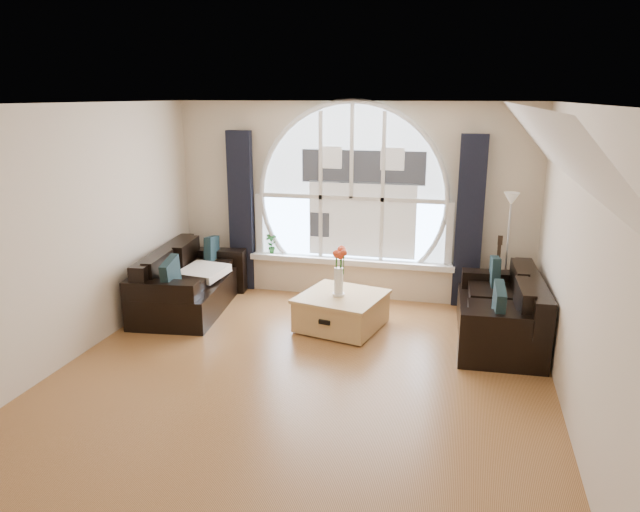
{
  "coord_description": "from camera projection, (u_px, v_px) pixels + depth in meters",
  "views": [
    {
      "loc": [
        1.51,
        -5.2,
        2.77
      ],
      "look_at": [
        0.0,
        0.9,
        1.05
      ],
      "focal_mm": 33.03,
      "sensor_mm": 36.0,
      "label": 1
    }
  ],
  "objects": [
    {
      "name": "wall_front",
      "position": [
        149.0,
        382.0,
        3.02
      ],
      "size": [
        5.0,
        0.01,
        2.7
      ],
      "primitive_type": "cube",
      "color": "beige",
      "rests_on": "ground"
    },
    {
      "name": "vase_flowers",
      "position": [
        339.0,
        265.0,
        7.03
      ],
      "size": [
        0.24,
        0.24,
        0.7
      ],
      "primitive_type": "cube",
      "color": "white",
      "rests_on": "coffee_chest"
    },
    {
      "name": "ceiling",
      "position": [
        296.0,
        104.0,
        5.24
      ],
      "size": [
        5.0,
        5.5,
        0.01
      ],
      "primitive_type": "cube",
      "color": "silver",
      "rests_on": "ground"
    },
    {
      "name": "curtain_right",
      "position": [
        469.0,
        223.0,
        7.74
      ],
      "size": [
        0.35,
        0.12,
        2.3
      ],
      "primitive_type": "cube",
      "color": "black",
      "rests_on": "ground"
    },
    {
      "name": "guitar",
      "position": [
        497.0,
        273.0,
        7.66
      ],
      "size": [
        0.37,
        0.26,
        1.06
      ],
      "primitive_type": "cube",
      "rotation": [
        0.0,
        0.0,
        -0.05
      ],
      "color": "brown",
      "rests_on": "ground"
    },
    {
      "name": "sofa_right",
      "position": [
        499.0,
        308.0,
        6.8
      ],
      "size": [
        0.96,
        1.8,
        0.78
      ],
      "primitive_type": "cube",
      "rotation": [
        0.0,
        0.0,
        0.04
      ],
      "color": "black",
      "rests_on": "ground"
    },
    {
      "name": "window_sill",
      "position": [
        350.0,
        261.0,
        8.3
      ],
      "size": [
        2.9,
        0.22,
        0.08
      ],
      "primitive_type": "cube",
      "color": "white",
      "rests_on": "wall_back"
    },
    {
      "name": "arched_window",
      "position": [
        352.0,
        182.0,
        8.07
      ],
      "size": [
        2.6,
        0.06,
        2.15
      ],
      "primitive_type": "cube",
      "color": "silver",
      "rests_on": "wall_back"
    },
    {
      "name": "sofa_left",
      "position": [
        190.0,
        280.0,
        7.81
      ],
      "size": [
        1.11,
        1.91,
        0.81
      ],
      "primitive_type": "cube",
      "rotation": [
        0.0,
        0.0,
        0.12
      ],
      "color": "black",
      "rests_on": "ground"
    },
    {
      "name": "floor_lamp",
      "position": [
        507.0,
        254.0,
        7.54
      ],
      "size": [
        0.24,
        0.24,
        1.6
      ],
      "primitive_type": "cube",
      "color": "#B2B2B2",
      "rests_on": "ground"
    },
    {
      "name": "attic_slope",
      "position": [
        554.0,
        149.0,
        4.82
      ],
      "size": [
        0.92,
        5.5,
        0.72
      ],
      "primitive_type": "cube",
      "color": "silver",
      "rests_on": "ground"
    },
    {
      "name": "neighbor_house",
      "position": [
        362.0,
        191.0,
        8.06
      ],
      "size": [
        1.7,
        0.02,
        1.5
      ],
      "primitive_type": "cube",
      "color": "silver",
      "rests_on": "wall_back"
    },
    {
      "name": "wall_right",
      "position": [
        579.0,
        268.0,
        5.02
      ],
      "size": [
        0.01,
        5.5,
        2.7
      ],
      "primitive_type": "cube",
      "color": "beige",
      "rests_on": "ground"
    },
    {
      "name": "potted_plant",
      "position": [
        271.0,
        243.0,
        8.52
      ],
      "size": [
        0.18,
        0.13,
        0.31
      ],
      "primitive_type": "imported",
      "rotation": [
        0.0,
        0.0,
        -0.13
      ],
      "color": "#1E6023",
      "rests_on": "window_sill"
    },
    {
      "name": "curtain_left",
      "position": [
        241.0,
        212.0,
        8.48
      ],
      "size": [
        0.35,
        0.12,
        2.3
      ],
      "primitive_type": "cube",
      "color": "black",
      "rests_on": "ground"
    },
    {
      "name": "window_frame",
      "position": [
        351.0,
        182.0,
        8.04
      ],
      "size": [
        2.76,
        0.08,
        2.15
      ],
      "primitive_type": "cube",
      "color": "white",
      "rests_on": "wall_back"
    },
    {
      "name": "ground",
      "position": [
        299.0,
        379.0,
        5.95
      ],
      "size": [
        5.0,
        5.5,
        0.01
      ],
      "primitive_type": "cube",
      "color": "brown",
      "rests_on": "ground"
    },
    {
      "name": "coffee_chest",
      "position": [
        342.0,
        310.0,
        7.21
      ],
      "size": [
        1.14,
        1.14,
        0.47
      ],
      "primitive_type": "cube",
      "rotation": [
        0.0,
        0.0,
        -0.23
      ],
      "color": "tan",
      "rests_on": "ground"
    },
    {
      "name": "throw_blanket",
      "position": [
        203.0,
        272.0,
        7.82
      ],
      "size": [
        0.63,
        0.63,
        0.1
      ],
      "primitive_type": "cube",
      "rotation": [
        0.0,
        0.0,
        -0.16
      ],
      "color": "silver",
      "rests_on": "sofa_left"
    },
    {
      "name": "wall_left",
      "position": [
        69.0,
        235.0,
        6.18
      ],
      "size": [
        0.01,
        5.5,
        2.7
      ],
      "primitive_type": "cube",
      "color": "beige",
      "rests_on": "ground"
    },
    {
      "name": "wall_back",
      "position": [
        352.0,
        201.0,
        8.17
      ],
      "size": [
        5.0,
        0.01,
        2.7
      ],
      "primitive_type": "cube",
      "color": "beige",
      "rests_on": "ground"
    }
  ]
}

